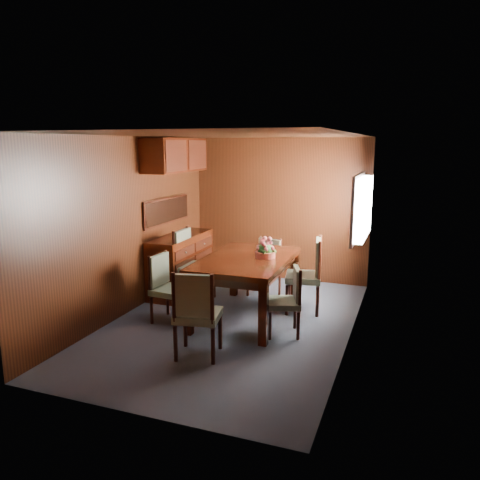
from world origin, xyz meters
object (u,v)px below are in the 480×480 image
at_px(chair_left_near, 166,284).
at_px(flower_centerpiece, 265,247).
at_px(chair_head, 196,310).
at_px(chair_right_near, 289,297).
at_px(dining_table, 247,266).
at_px(sideboard, 181,263).

height_order(chair_left_near, flower_centerpiece, flower_centerpiece).
xyz_separation_m(chair_left_near, chair_head, (0.86, -0.87, 0.05)).
xyz_separation_m(chair_right_near, flower_centerpiece, (-0.45, 0.46, 0.48)).
relative_size(dining_table, chair_head, 1.79).
bearing_deg(flower_centerpiece, chair_head, -102.48).
bearing_deg(chair_right_near, sideboard, 41.86).
xyz_separation_m(chair_left_near, flower_centerpiece, (1.18, 0.57, 0.46)).
xyz_separation_m(chair_head, flower_centerpiece, (0.32, 1.45, 0.41)).
bearing_deg(chair_right_near, flower_centerpiece, 24.31).
distance_m(chair_right_near, chair_head, 1.25).
height_order(chair_right_near, flower_centerpiece, flower_centerpiece).
distance_m(sideboard, chair_head, 2.43).
relative_size(dining_table, flower_centerpiece, 6.17).
distance_m(chair_head, flower_centerpiece, 1.54).
relative_size(sideboard, flower_centerpiece, 4.87).
height_order(chair_head, flower_centerpiece, flower_centerpiece).
height_order(sideboard, dining_table, sideboard).
bearing_deg(chair_left_near, chair_right_near, 98.92).
height_order(sideboard, chair_head, chair_head).
relative_size(sideboard, chair_right_near, 1.63).
xyz_separation_m(sideboard, chair_head, (1.26, -2.07, 0.10)).
xyz_separation_m(dining_table, chair_head, (-0.09, -1.37, -0.16)).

